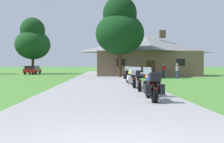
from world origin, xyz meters
TOP-DOWN VIEW (x-y plane):
  - ground_plane at (0.00, 20.00)m, footprint 500.00×500.00m
  - asphalt_driveway at (0.00, 18.00)m, footprint 6.40×80.00m
  - motorcycle_blue_nearest_to_camera at (1.82, 6.03)m, footprint 0.72×2.08m
  - motorcycle_orange_second_in_row at (2.11, 8.02)m, footprint 0.72×2.08m
  - motorcycle_blue_third_in_row at (1.92, 10.25)m, footprint 0.67×2.08m
  - motorcycle_black_fourth_in_row at (1.90, 12.31)m, footprint 0.82×2.08m
  - motorcycle_yellow_fifth_in_row at (2.03, 14.75)m, footprint 0.81×2.08m
  - motorcycle_orange_farthest_in_row at (1.99, 16.99)m, footprint 0.73×2.08m
  - stone_lodge at (6.26, 33.85)m, footprint 14.71×9.52m
  - bystander_red_shirt_near_lodge at (7.24, 26.58)m, footprint 0.39×0.46m
  - bystander_gray_shirt_beside_signpost at (8.10, 23.95)m, footprint 0.25×0.55m
  - tree_left_far at (-11.91, 41.42)m, footprint 5.98×5.98m
  - tree_by_lodge_front at (2.09, 27.28)m, footprint 5.83×5.83m
  - parked_red_suv_far_left at (-11.45, 39.39)m, footprint 1.93×4.61m

SIDE VIEW (x-z plane):
  - ground_plane at x=0.00m, z-range 0.00..0.00m
  - asphalt_driveway at x=0.00m, z-range 0.00..0.06m
  - motorcycle_blue_nearest_to_camera at x=1.82m, z-range -0.04..1.26m
  - motorcycle_orange_second_in_row at x=2.11m, z-range -0.04..1.26m
  - motorcycle_black_fourth_in_row at x=1.90m, z-range -0.04..1.26m
  - motorcycle_yellow_fifth_in_row at x=2.03m, z-range -0.04..1.26m
  - motorcycle_orange_farthest_in_row at x=1.99m, z-range -0.04..1.26m
  - motorcycle_blue_third_in_row at x=1.92m, z-range -0.03..1.27m
  - parked_red_suv_far_left at x=-11.45m, z-range 0.08..1.48m
  - bystander_red_shirt_near_lodge at x=7.24m, z-range 0.10..1.76m
  - bystander_gray_shirt_beside_signpost at x=8.10m, z-range 0.11..1.79m
  - stone_lodge at x=6.26m, z-range -0.37..6.22m
  - tree_left_far at x=-11.91m, z-range 0.91..10.59m
  - tree_by_lodge_front at x=2.09m, z-range 1.06..10.82m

